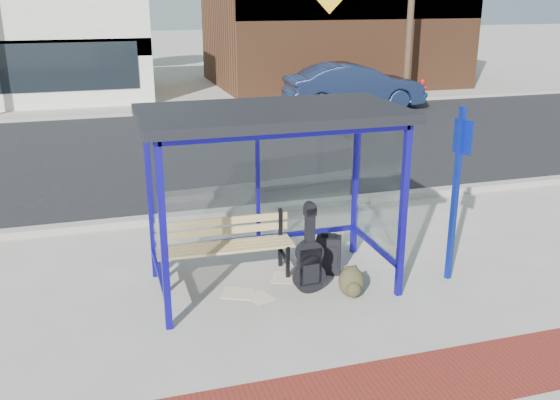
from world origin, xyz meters
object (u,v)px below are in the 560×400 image
object	(u,v)px
bench	(225,243)
parked_car	(354,86)
fire_hydrant	(422,87)
guitar_bag	(309,262)
suitcase	(328,255)
backpack	(352,283)

from	to	relation	value
bench	parked_car	bearing A→B (deg)	61.06
bench	fire_hydrant	xyz separation A→B (m)	(10.37, 13.18, -0.12)
guitar_bag	fire_hydrant	world-z (taller)	guitar_bag
guitar_bag	parked_car	xyz separation A→B (m)	(5.97, 12.45, 0.33)
suitcase	backpack	bearing A→B (deg)	-62.59
backpack	parked_car	xyz separation A→B (m)	(5.48, 12.74, 0.57)
bench	fire_hydrant	distance (m)	16.77
suitcase	parked_car	distance (m)	13.19
guitar_bag	suitcase	bearing A→B (deg)	43.97
parked_car	bench	bearing A→B (deg)	151.13
guitar_bag	parked_car	size ratio (longest dim) A/B	0.25
parked_car	suitcase	bearing A→B (deg)	157.14
guitar_bag	backpack	xyz separation A→B (m)	(0.49, -0.29, -0.24)
guitar_bag	fire_hydrant	size ratio (longest dim) A/B	1.70
parked_car	fire_hydrant	xyz separation A→B (m)	(3.43, 1.52, -0.39)
suitcase	parked_car	size ratio (longest dim) A/B	0.13
bench	fire_hydrant	bearing A→B (deg)	53.61
backpack	fire_hydrant	size ratio (longest dim) A/B	0.59
guitar_bag	parked_car	world-z (taller)	parked_car
suitcase	fire_hydrant	xyz separation A→B (m)	(8.95, 13.50, 0.10)
bench	guitar_bag	size ratio (longest dim) A/B	1.59
guitar_bag	suitcase	world-z (taller)	guitar_bag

